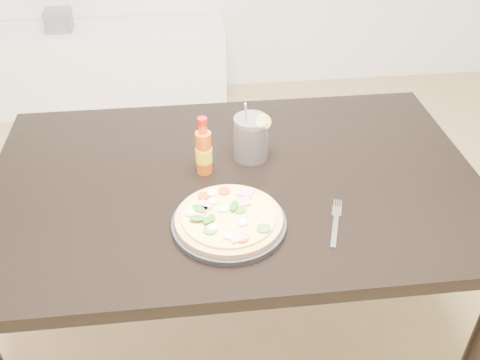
{
  "coord_description": "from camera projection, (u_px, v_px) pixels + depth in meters",
  "views": [
    {
      "loc": [
        -0.36,
        -1.06,
        1.66
      ],
      "look_at": [
        -0.23,
        0.05,
        0.83
      ],
      "focal_mm": 40.0,
      "sensor_mm": 36.0,
      "label": 1
    }
  ],
  "objects": [
    {
      "name": "plate",
      "position": [
        229.0,
        224.0,
        1.36
      ],
      "size": [
        0.29,
        0.29,
        0.02
      ],
      "primitive_type": "cylinder",
      "color": "black",
      "rests_on": "dining_table"
    },
    {
      "name": "pizza",
      "position": [
        228.0,
        218.0,
        1.35
      ],
      "size": [
        0.27,
        0.27,
        0.03
      ],
      "color": "tan",
      "rests_on": "plate"
    },
    {
      "name": "cd_stack",
      "position": [
        58.0,
        20.0,
        3.06
      ],
      "size": [
        0.14,
        0.12,
        0.13
      ],
      "color": "slate",
      "rests_on": "media_console"
    },
    {
      "name": "hot_sauce_bottle",
      "position": [
        204.0,
        151.0,
        1.51
      ],
      "size": [
        0.05,
        0.05,
        0.18
      ],
      "rotation": [
        0.0,
        0.0,
        -0.09
      ],
      "color": "#D34C0C",
      "rests_on": "dining_table"
    },
    {
      "name": "dining_table",
      "position": [
        235.0,
        200.0,
        1.58
      ],
      "size": [
        1.4,
        0.9,
        0.75
      ],
      "color": "black",
      "rests_on": "ground"
    },
    {
      "name": "cola_cup",
      "position": [
        251.0,
        139.0,
        1.58
      ],
      "size": [
        0.11,
        0.1,
        0.19
      ],
      "rotation": [
        0.0,
        0.0,
        0.06
      ],
      "color": "black",
      "rests_on": "dining_table"
    },
    {
      "name": "media_console",
      "position": [
        111.0,
        67.0,
        3.29
      ],
      "size": [
        1.4,
        0.34,
        0.5
      ],
      "primitive_type": "cube",
      "color": "white",
      "rests_on": "ground"
    },
    {
      "name": "fork",
      "position": [
        336.0,
        221.0,
        1.37
      ],
      "size": [
        0.08,
        0.18,
        0.0
      ],
      "rotation": [
        0.0,
        0.0,
        -0.32
      ],
      "color": "silver",
      "rests_on": "dining_table"
    }
  ]
}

